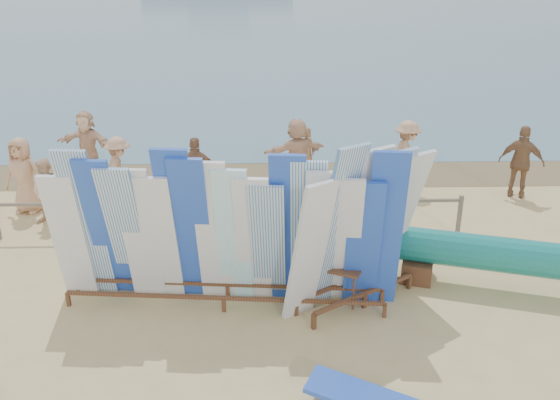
{
  "coord_description": "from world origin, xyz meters",
  "views": [
    {
      "loc": [
        1.77,
        -8.73,
        5.58
      ],
      "look_at": [
        2.06,
        2.23,
        1.15
      ],
      "focal_mm": 38.0,
      "sensor_mm": 36.0,
      "label": 1
    }
  ],
  "objects_px": {
    "stroller": "(288,206)",
    "beachgoer_9": "(407,156)",
    "side_surfboard_rack": "(358,231)",
    "beachgoer_7": "(307,156)",
    "beach_chair_left": "(168,211)",
    "beachgoer_5": "(297,153)",
    "main_surfboard_rack": "(224,236)",
    "beachgoer_10": "(521,162)",
    "beachgoer_2": "(49,192)",
    "beachgoer_3": "(119,171)",
    "vendor_table": "(338,281)",
    "outrigger_canoe": "(534,261)",
    "beachgoer_8": "(386,191)",
    "beach_chair_right": "(201,203)",
    "beachgoer_4": "(197,173)",
    "beachgoer_11": "(87,144)",
    "beachgoer_0": "(24,175)"
  },
  "relations": [
    {
      "from": "stroller",
      "to": "beachgoer_9",
      "type": "height_order",
      "value": "beachgoer_9"
    },
    {
      "from": "side_surfboard_rack",
      "to": "beachgoer_7",
      "type": "relative_size",
      "value": 1.92
    },
    {
      "from": "beach_chair_left",
      "to": "beachgoer_9",
      "type": "bearing_deg",
      "value": 34.03
    },
    {
      "from": "beachgoer_7",
      "to": "beachgoer_5",
      "type": "distance_m",
      "value": 0.34
    },
    {
      "from": "beachgoer_9",
      "to": "main_surfboard_rack",
      "type": "bearing_deg",
      "value": 138.5
    },
    {
      "from": "side_surfboard_rack",
      "to": "beachgoer_10",
      "type": "distance_m",
      "value": 6.91
    },
    {
      "from": "beachgoer_7",
      "to": "beachgoer_2",
      "type": "bearing_deg",
      "value": 151.29
    },
    {
      "from": "main_surfboard_rack",
      "to": "beachgoer_3",
      "type": "xyz_separation_m",
      "value": [
        -2.85,
        4.77,
        -0.47
      ]
    },
    {
      "from": "vendor_table",
      "to": "beachgoer_2",
      "type": "height_order",
      "value": "beachgoer_2"
    },
    {
      "from": "beach_chair_left",
      "to": "beachgoer_10",
      "type": "height_order",
      "value": "beachgoer_10"
    },
    {
      "from": "outrigger_canoe",
      "to": "beachgoer_8",
      "type": "distance_m",
      "value": 3.74
    },
    {
      "from": "side_surfboard_rack",
      "to": "beachgoer_5",
      "type": "xyz_separation_m",
      "value": [
        -0.73,
        5.81,
        -0.45
      ]
    },
    {
      "from": "beachgoer_8",
      "to": "outrigger_canoe",
      "type": "bearing_deg",
      "value": 13.46
    },
    {
      "from": "beachgoer_7",
      "to": "beachgoer_5",
      "type": "height_order",
      "value": "beachgoer_5"
    },
    {
      "from": "vendor_table",
      "to": "beachgoer_3",
      "type": "xyz_separation_m",
      "value": [
        -4.82,
        4.65,
        0.47
      ]
    },
    {
      "from": "beach_chair_right",
      "to": "beachgoer_9",
      "type": "bearing_deg",
      "value": -3.56
    },
    {
      "from": "beachgoer_8",
      "to": "beachgoer_9",
      "type": "xyz_separation_m",
      "value": [
        0.94,
        2.17,
        0.13
      ]
    },
    {
      "from": "outrigger_canoe",
      "to": "stroller",
      "type": "bearing_deg",
      "value": 161.58
    },
    {
      "from": "beachgoer_9",
      "to": "beachgoer_7",
      "type": "xyz_separation_m",
      "value": [
        -2.54,
        0.44,
        -0.13
      ]
    },
    {
      "from": "beachgoer_9",
      "to": "outrigger_canoe",
      "type": "bearing_deg",
      "value": -171.7
    },
    {
      "from": "beach_chair_left",
      "to": "beach_chair_right",
      "type": "height_order",
      "value": "beach_chair_left"
    },
    {
      "from": "stroller",
      "to": "beachgoer_2",
      "type": "bearing_deg",
      "value": -168.25
    },
    {
      "from": "beachgoer_8",
      "to": "beachgoer_4",
      "type": "height_order",
      "value": "beachgoer_4"
    },
    {
      "from": "beachgoer_4",
      "to": "beachgoer_3",
      "type": "height_order",
      "value": "beachgoer_4"
    },
    {
      "from": "beachgoer_9",
      "to": "beachgoer_4",
      "type": "bearing_deg",
      "value": 97.46
    },
    {
      "from": "beach_chair_right",
      "to": "beachgoer_11",
      "type": "xyz_separation_m",
      "value": [
        -3.38,
        2.9,
        0.64
      ]
    },
    {
      "from": "beach_chair_right",
      "to": "beachgoer_7",
      "type": "relative_size",
      "value": 0.59
    },
    {
      "from": "beachgoer_8",
      "to": "beachgoer_7",
      "type": "bearing_deg",
      "value": -167.96
    },
    {
      "from": "vendor_table",
      "to": "beach_chair_right",
      "type": "relative_size",
      "value": 1.19
    },
    {
      "from": "outrigger_canoe",
      "to": "stroller",
      "type": "distance_m",
      "value": 5.25
    },
    {
      "from": "vendor_table",
      "to": "beach_chair_right",
      "type": "xyz_separation_m",
      "value": [
        -2.8,
        3.9,
        -0.1
      ]
    },
    {
      "from": "side_surfboard_rack",
      "to": "vendor_table",
      "type": "relative_size",
      "value": 2.72
    },
    {
      "from": "beachgoer_4",
      "to": "beachgoer_2",
      "type": "distance_m",
      "value": 3.37
    },
    {
      "from": "beachgoer_4",
      "to": "beachgoer_7",
      "type": "xyz_separation_m",
      "value": [
        2.76,
        1.44,
        -0.07
      ]
    },
    {
      "from": "stroller",
      "to": "beachgoer_10",
      "type": "bearing_deg",
      "value": 30.44
    },
    {
      "from": "beachgoer_8",
      "to": "beachgoer_7",
      "type": "relative_size",
      "value": 1.0
    },
    {
      "from": "beachgoer_3",
      "to": "beachgoer_10",
      "type": "bearing_deg",
      "value": -97.41
    },
    {
      "from": "beachgoer_4",
      "to": "beachgoer_10",
      "type": "height_order",
      "value": "beachgoer_10"
    },
    {
      "from": "side_surfboard_rack",
      "to": "beachgoer_7",
      "type": "distance_m",
      "value": 5.98
    },
    {
      "from": "beachgoer_11",
      "to": "beachgoer_10",
      "type": "bearing_deg",
      "value": 10.2
    },
    {
      "from": "main_surfboard_rack",
      "to": "beachgoer_8",
      "type": "bearing_deg",
      "value": 49.86
    },
    {
      "from": "beach_chair_left",
      "to": "stroller",
      "type": "distance_m",
      "value": 2.76
    },
    {
      "from": "stroller",
      "to": "beachgoer_5",
      "type": "xyz_separation_m",
      "value": [
        0.33,
        2.54,
        0.44
      ]
    },
    {
      "from": "main_surfboard_rack",
      "to": "beachgoer_8",
      "type": "relative_size",
      "value": 3.74
    },
    {
      "from": "main_surfboard_rack",
      "to": "beachgoer_10",
      "type": "distance_m",
      "value": 8.67
    },
    {
      "from": "side_surfboard_rack",
      "to": "beachgoer_5",
      "type": "bearing_deg",
      "value": 63.35
    },
    {
      "from": "beachgoer_0",
      "to": "beachgoer_10",
      "type": "height_order",
      "value": "beachgoer_10"
    },
    {
      "from": "main_surfboard_rack",
      "to": "beachgoer_11",
      "type": "xyz_separation_m",
      "value": [
        -4.2,
        6.91,
        -0.4
      ]
    },
    {
      "from": "outrigger_canoe",
      "to": "beachgoer_11",
      "type": "xyz_separation_m",
      "value": [
        -9.65,
        6.69,
        0.25
      ]
    },
    {
      "from": "stroller",
      "to": "beachgoer_2",
      "type": "xyz_separation_m",
      "value": [
        -5.38,
        0.3,
        0.28
      ]
    }
  ]
}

